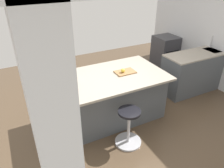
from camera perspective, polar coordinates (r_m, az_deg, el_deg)
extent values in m
plane|color=brown|center=(4.18, 1.53, -9.98)|extent=(7.25, 7.25, 0.00)
cube|color=#4C5156|center=(5.55, 22.73, 3.40)|extent=(2.07, 0.60, 0.87)
cube|color=#9E9384|center=(5.39, 23.64, 7.73)|extent=(2.07, 0.60, 0.03)
cube|color=#38383D|center=(5.60, 25.30, 7.62)|extent=(0.44, 0.36, 0.12)
cylinder|color=#B7B7BC|center=(5.62, 24.58, 10.06)|extent=(0.02, 0.02, 0.28)
cube|color=#38383D|center=(6.44, 13.74, 8.27)|extent=(0.60, 0.60, 0.87)
cube|color=black|center=(6.24, 15.46, 6.96)|extent=(0.44, 0.01, 0.32)
cube|color=#4C5156|center=(4.07, -0.64, -3.56)|extent=(1.88, 0.99, 0.87)
cube|color=#9E9384|center=(3.81, -0.34, 1.86)|extent=(1.94, 1.19, 0.04)
cylinder|color=#B7B7BC|center=(3.78, 4.21, -14.80)|extent=(0.44, 0.44, 0.03)
cylinder|color=#B7B7BC|center=(3.58, 4.38, -11.35)|extent=(0.05, 0.05, 0.59)
cylinder|color=black|center=(3.39, 4.58, -7.30)|extent=(0.36, 0.36, 0.04)
cube|color=olive|center=(3.92, 3.48, 3.16)|extent=(0.36, 0.24, 0.02)
sphere|color=gold|center=(3.87, 2.88, 3.54)|extent=(0.07, 0.07, 0.07)
cylinder|color=silver|center=(3.62, -9.68, 2.24)|extent=(0.06, 0.06, 0.22)
cylinder|color=silver|center=(3.56, -9.88, 4.40)|extent=(0.03, 0.03, 0.08)
cylinder|color=#B7B7BC|center=(3.54, -9.94, 5.06)|extent=(0.03, 0.03, 0.02)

